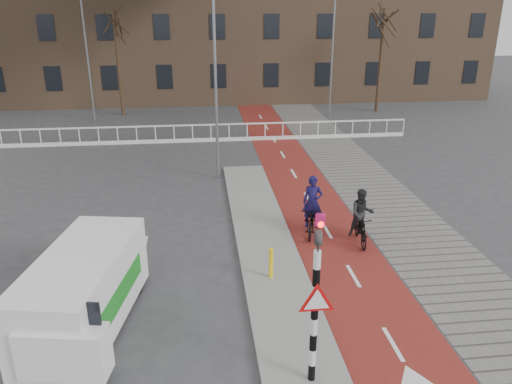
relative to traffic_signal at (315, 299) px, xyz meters
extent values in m
plane|color=#38383A|center=(0.60, 2.02, -1.99)|extent=(120.00, 120.00, 0.00)
cube|color=maroon|center=(2.10, 12.02, -1.98)|extent=(2.50, 60.00, 0.01)
cube|color=slate|center=(4.90, 12.02, -1.98)|extent=(3.00, 60.00, 0.01)
cube|color=gray|center=(-0.10, 6.02, -1.93)|extent=(1.80, 16.00, 0.12)
cylinder|color=black|center=(0.00, 0.02, -0.43)|extent=(0.14, 0.14, 2.88)
imported|color=black|center=(0.00, 0.02, 1.41)|extent=(0.13, 0.16, 0.80)
cylinder|color=#FF0C05|center=(0.00, -0.12, 1.59)|extent=(0.11, 0.02, 0.11)
cylinder|color=yellow|center=(-0.24, 4.04, -1.43)|extent=(0.12, 0.12, 0.87)
imported|color=black|center=(1.54, 6.90, -1.48)|extent=(1.16, 2.01, 1.00)
imported|color=#151040|center=(1.54, 6.90, -0.87)|extent=(0.72, 0.58, 1.74)
cube|color=#C21B5D|center=(1.69, 6.37, -1.28)|extent=(0.36, 0.29, 0.39)
imported|color=black|center=(2.90, 6.00, -1.48)|extent=(0.63, 1.70, 1.00)
imported|color=black|center=(2.90, 6.00, -0.96)|extent=(0.81, 0.66, 1.56)
cube|color=white|center=(-4.83, 2.54, -0.99)|extent=(2.49, 4.58, 1.73)
cube|color=#1C8322|center=(-5.71, 2.54, -1.09)|extent=(0.52, 2.73, 0.55)
cube|color=#1C8322|center=(-3.95, 2.54, -1.09)|extent=(0.52, 2.73, 0.55)
cube|color=black|center=(-4.83, 0.72, -0.59)|extent=(1.54, 0.33, 0.90)
cylinder|color=black|center=(-5.82, 1.23, -1.69)|extent=(0.32, 0.64, 0.61)
cylinder|color=black|center=(-4.37, 0.96, -1.69)|extent=(0.32, 0.64, 0.61)
cylinder|color=black|center=(-5.29, 4.13, -1.69)|extent=(0.32, 0.64, 0.61)
cylinder|color=black|center=(-3.84, 3.86, -1.69)|extent=(0.32, 0.64, 0.61)
cube|color=silver|center=(-4.40, 19.02, -1.04)|extent=(28.00, 0.08, 0.08)
cube|color=silver|center=(-4.40, 19.02, -1.89)|extent=(28.00, 0.10, 0.20)
cube|color=#7F6047|center=(-2.40, 34.02, 4.01)|extent=(46.00, 10.00, 12.00)
cylinder|color=#322216|center=(-7.13, 26.71, 1.37)|extent=(0.25, 0.25, 6.73)
cylinder|color=#322216|center=(10.45, 25.91, 1.43)|extent=(0.22, 0.22, 6.84)
cylinder|color=slate|center=(-1.28, 12.83, 2.12)|extent=(0.12, 0.12, 8.22)
cylinder|color=slate|center=(-8.75, 25.17, 2.39)|extent=(0.12, 0.12, 8.75)
cylinder|color=slate|center=(6.66, 24.44, 2.27)|extent=(0.12, 0.12, 8.53)
camera|label=1|loc=(-2.03, -7.80, 5.19)|focal=35.00mm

